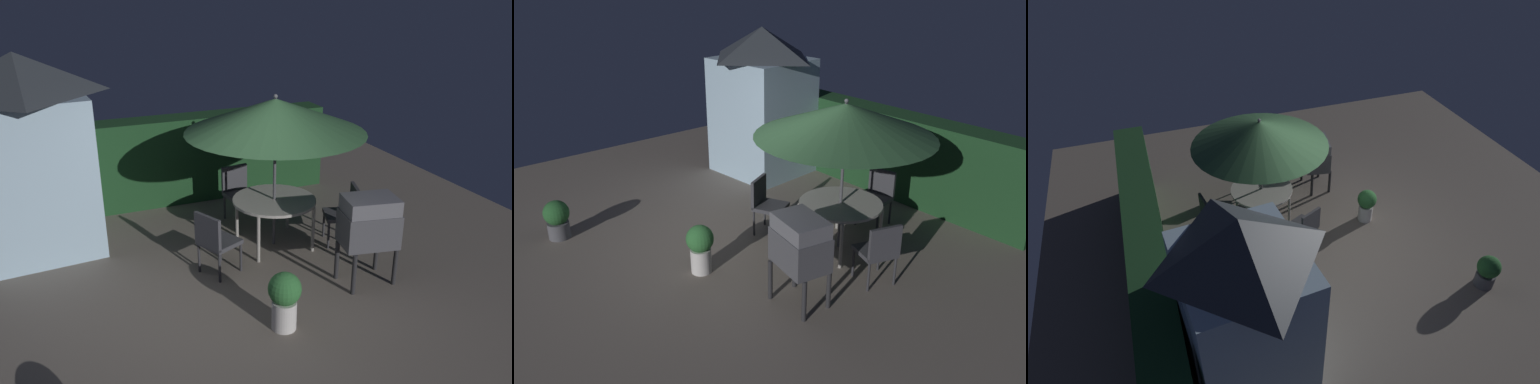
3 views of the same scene
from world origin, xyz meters
TOP-DOWN VIEW (x-y plane):
  - ground_plane at (0.00, 0.00)m, footprint 11.00×11.00m
  - hedge_backdrop at (0.00, 3.50)m, footprint 6.09×0.57m
  - garden_shed at (-2.10, 2.41)m, footprint 1.86×1.73m
  - patio_table at (1.15, 1.21)m, footprint 1.23×1.23m
  - patio_umbrella at (1.15, 1.21)m, footprint 2.56×2.56m
  - bbq_grill at (1.81, -0.25)m, footprint 0.78×0.62m
  - chair_near_shed at (0.05, 0.69)m, footprint 0.62×0.61m
  - chair_far_side at (2.17, 0.85)m, footprint 0.59×0.59m
  - chair_toward_hedge at (0.98, 2.27)m, footprint 0.53×0.53m
  - potted_plant_by_grill at (0.39, -0.77)m, footprint 0.38×0.38m

SIDE VIEW (x-z plane):
  - ground_plane at x=0.00m, z-range 0.00..0.00m
  - potted_plant_by_grill at x=0.39m, z-range 0.05..0.75m
  - chair_near_shed at x=0.05m, z-range 0.07..0.97m
  - chair_far_side at x=2.17m, z-range 0.07..0.97m
  - chair_toward_hedge at x=0.98m, z-range 0.07..0.97m
  - patio_table at x=1.15m, z-range 0.31..1.04m
  - hedge_backdrop at x=0.00m, z-range 0.00..1.52m
  - bbq_grill at x=1.81m, z-range 0.25..1.45m
  - garden_shed at x=-2.10m, z-range 0.03..2.89m
  - patio_umbrella at x=1.15m, z-range 0.84..3.12m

